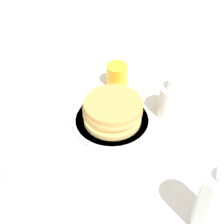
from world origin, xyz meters
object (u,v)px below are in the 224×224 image
at_px(pancake_stack, 113,111).
at_px(juice_glass, 117,75).
at_px(plate, 112,120).
at_px(cream_jug, 173,100).
at_px(water_bottle_far, 217,201).
at_px(water_bottle_near, 9,155).

relative_size(pancake_stack, juice_glass, 2.32).
bearing_deg(plate, cream_jug, -23.97).
height_order(pancake_stack, water_bottle_far, water_bottle_far).
xyz_separation_m(juice_glass, water_bottle_far, (-0.12, -0.54, 0.05)).
distance_m(juice_glass, water_bottle_far, 0.56).
bearing_deg(pancake_stack, water_bottle_near, -173.57).
xyz_separation_m(plate, pancake_stack, (0.00, 0.00, 0.04)).
distance_m(pancake_stack, cream_jug, 0.19).
bearing_deg(cream_jug, plate, 156.03).
bearing_deg(juice_glass, pancake_stack, -128.96).
height_order(plate, water_bottle_far, water_bottle_far).
bearing_deg(water_bottle_far, plate, 89.22).
height_order(cream_jug, water_bottle_near, water_bottle_near).
bearing_deg(cream_jug, juice_glass, 103.69).
bearing_deg(water_bottle_near, cream_jug, -4.64).
distance_m(plate, water_bottle_far, 0.41).
relative_size(plate, water_bottle_near, 1.18).
bearing_deg(pancake_stack, juice_glass, 51.04).
bearing_deg(juice_glass, water_bottle_near, -157.79).
bearing_deg(juice_glass, water_bottle_far, -102.90).
relative_size(pancake_stack, cream_jug, 1.36).
bearing_deg(pancake_stack, plate, -178.39).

